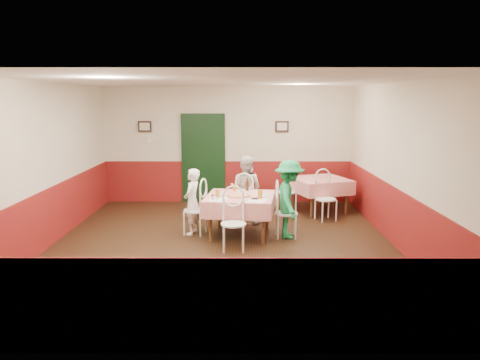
{
  "coord_description": "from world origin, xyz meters",
  "views": [
    {
      "loc": [
        0.33,
        -7.82,
        2.53
      ],
      "look_at": [
        0.3,
        0.58,
        1.05
      ],
      "focal_mm": 35.0,
      "sensor_mm": 36.0,
      "label": 1
    }
  ],
  "objects_px": {
    "diner_left": "(192,202)",
    "diner_far": "(246,190)",
    "second_table": "(320,195)",
    "wallet": "(255,199)",
    "glass_b": "(260,194)",
    "diner_right": "(289,199)",
    "pizza": "(239,196)",
    "glass_a": "(217,194)",
    "chair_near": "(233,224)",
    "chair_left": "(195,211)",
    "chair_far": "(245,202)",
    "chair_second_a": "(286,192)",
    "main_table": "(240,216)",
    "beer_bottle": "(247,185)",
    "glass_c": "(235,188)",
    "chair_right": "(286,213)",
    "chair_second_b": "(326,199)"
  },
  "relations": [
    {
      "from": "chair_second_a",
      "to": "pizza",
      "type": "bearing_deg",
      "value": -48.02
    },
    {
      "from": "second_table",
      "to": "pizza",
      "type": "bearing_deg",
      "value": -133.32
    },
    {
      "from": "chair_near",
      "to": "chair_left",
      "type": "bearing_deg",
      "value": 126.71
    },
    {
      "from": "beer_bottle",
      "to": "chair_near",
      "type": "bearing_deg",
      "value": -100.88
    },
    {
      "from": "chair_second_a",
      "to": "chair_second_b",
      "type": "relative_size",
      "value": 1.0
    },
    {
      "from": "pizza",
      "to": "glass_a",
      "type": "relative_size",
      "value": 2.86
    },
    {
      "from": "second_table",
      "to": "glass_a",
      "type": "distance_m",
      "value": 3.03
    },
    {
      "from": "chair_far",
      "to": "diner_right",
      "type": "relative_size",
      "value": 0.63
    },
    {
      "from": "second_table",
      "to": "pizza",
      "type": "relative_size",
      "value": 2.75
    },
    {
      "from": "chair_right",
      "to": "chair_second_b",
      "type": "relative_size",
      "value": 1.0
    },
    {
      "from": "main_table",
      "to": "chair_second_a",
      "type": "relative_size",
      "value": 1.36
    },
    {
      "from": "main_table",
      "to": "beer_bottle",
      "type": "xyz_separation_m",
      "value": [
        0.13,
        0.41,
        0.5
      ]
    },
    {
      "from": "glass_b",
      "to": "diner_right",
      "type": "bearing_deg",
      "value": 15.5
    },
    {
      "from": "second_table",
      "to": "wallet",
      "type": "bearing_deg",
      "value": -125.14
    },
    {
      "from": "glass_b",
      "to": "wallet",
      "type": "distance_m",
      "value": 0.13
    },
    {
      "from": "chair_far",
      "to": "chair_second_a",
      "type": "height_order",
      "value": "same"
    },
    {
      "from": "chair_left",
      "to": "wallet",
      "type": "xyz_separation_m",
      "value": [
        1.1,
        -0.42,
        0.32
      ]
    },
    {
      "from": "chair_second_a",
      "to": "glass_b",
      "type": "relative_size",
      "value": 5.84
    },
    {
      "from": "diner_left",
      "to": "chair_right",
      "type": "bearing_deg",
      "value": 98.23
    },
    {
      "from": "wallet",
      "to": "glass_a",
      "type": "bearing_deg",
      "value": 177.02
    },
    {
      "from": "chair_right",
      "to": "wallet",
      "type": "xyz_separation_m",
      "value": [
        -0.58,
        -0.2,
        0.32
      ]
    },
    {
      "from": "diner_left",
      "to": "diner_far",
      "type": "xyz_separation_m",
      "value": [
        1.01,
        0.78,
        0.08
      ]
    },
    {
      "from": "chair_right",
      "to": "chair_near",
      "type": "relative_size",
      "value": 1.0
    },
    {
      "from": "chair_far",
      "to": "chair_second_a",
      "type": "relative_size",
      "value": 1.0
    },
    {
      "from": "chair_right",
      "to": "chair_far",
      "type": "distance_m",
      "value": 1.2
    },
    {
      "from": "main_table",
      "to": "chair_right",
      "type": "height_order",
      "value": "chair_right"
    },
    {
      "from": "chair_far",
      "to": "glass_c",
      "type": "height_order",
      "value": "chair_far"
    },
    {
      "from": "glass_b",
      "to": "main_table",
      "type": "bearing_deg",
      "value": 143.83
    },
    {
      "from": "glass_a",
      "to": "chair_far",
      "type": "bearing_deg",
      "value": 63.73
    },
    {
      "from": "chair_second_b",
      "to": "wallet",
      "type": "bearing_deg",
      "value": -156.22
    },
    {
      "from": "diner_far",
      "to": "diner_right",
      "type": "bearing_deg",
      "value": 149.26
    },
    {
      "from": "main_table",
      "to": "glass_c",
      "type": "bearing_deg",
      "value": 103.21
    },
    {
      "from": "second_table",
      "to": "wallet",
      "type": "relative_size",
      "value": 10.18
    },
    {
      "from": "chair_near",
      "to": "glass_c",
      "type": "height_order",
      "value": "chair_near"
    },
    {
      "from": "chair_far",
      "to": "diner_left",
      "type": "distance_m",
      "value": 1.25
    },
    {
      "from": "beer_bottle",
      "to": "diner_right",
      "type": "distance_m",
      "value": 0.93
    },
    {
      "from": "chair_far",
      "to": "chair_second_a",
      "type": "xyz_separation_m",
      "value": [
        0.93,
        1.01,
        0.0
      ]
    },
    {
      "from": "diner_right",
      "to": "diner_far",
      "type": "bearing_deg",
      "value": 37.89
    },
    {
      "from": "chair_far",
      "to": "chair_near",
      "type": "height_order",
      "value": "same"
    },
    {
      "from": "pizza",
      "to": "glass_a",
      "type": "distance_m",
      "value": 0.4
    },
    {
      "from": "main_table",
      "to": "glass_b",
      "type": "bearing_deg",
      "value": -36.17
    },
    {
      "from": "chair_near",
      "to": "glass_b",
      "type": "relative_size",
      "value": 5.84
    },
    {
      "from": "chair_second_a",
      "to": "diner_far",
      "type": "distance_m",
      "value": 1.36
    },
    {
      "from": "glass_b",
      "to": "diner_far",
      "type": "xyz_separation_m",
      "value": [
        -0.24,
        1.15,
        -0.14
      ]
    },
    {
      "from": "second_table",
      "to": "glass_a",
      "type": "xyz_separation_m",
      "value": [
        -2.19,
        -2.05,
        0.46
      ]
    },
    {
      "from": "glass_a",
      "to": "chair_second_b",
      "type": "bearing_deg",
      "value": 30.64
    },
    {
      "from": "diner_far",
      "to": "diner_right",
      "type": "height_order",
      "value": "diner_right"
    },
    {
      "from": "chair_far",
      "to": "diner_far",
      "type": "distance_m",
      "value": 0.25
    },
    {
      "from": "second_table",
      "to": "diner_right",
      "type": "height_order",
      "value": "diner_right"
    },
    {
      "from": "main_table",
      "to": "beer_bottle",
      "type": "height_order",
      "value": "beer_bottle"
    }
  ]
}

